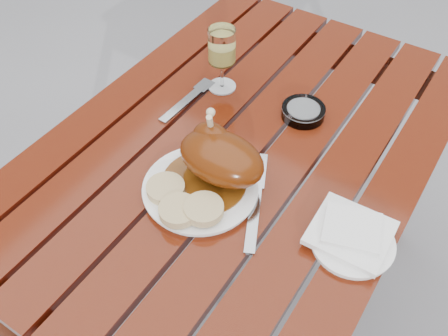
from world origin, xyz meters
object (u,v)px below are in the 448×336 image
Objects in this scene: dinner_plate at (200,189)px; wine_glass at (222,60)px; ashtray at (303,112)px; side_plate at (352,242)px; table at (238,235)px.

wine_glass is at bearing 115.87° from dinner_plate.
side_plate is at bearing -48.62° from ashtray.
dinner_plate is at bearing -87.94° from table.
wine_glass reaches higher than side_plate.
side_plate is (0.33, -0.13, 0.38)m from table.
side_plate is 1.55× the size of ashtray.
dinner_plate is 2.31× the size of ashtray.
table is 0.52m from side_plate.
wine_glass is 0.55m from side_plate.
wine_glass is (-0.15, 0.14, 0.46)m from table.
dinner_plate is (0.01, -0.18, 0.38)m from table.
table is at bearing -43.94° from wine_glass.
ashtray is (0.08, 0.16, 0.39)m from table.
table is 4.93× the size of dinner_plate.
wine_glass is at bearing -176.71° from ashtray.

